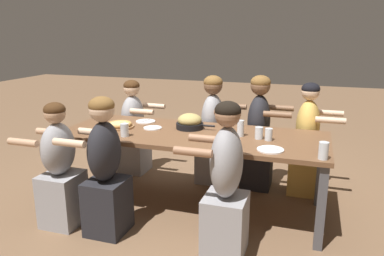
# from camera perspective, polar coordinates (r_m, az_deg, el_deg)

# --- Properties ---
(ground_plane) EXTENTS (18.00, 18.00, 0.00)m
(ground_plane) POSITION_cam_1_polar(r_m,az_deg,el_deg) (3.81, -0.00, -11.72)
(ground_plane) COLOR brown
(ground_plane) RESTS_ON ground
(dining_table) EXTENTS (2.50, 0.94, 0.75)m
(dining_table) POSITION_cam_1_polar(r_m,az_deg,el_deg) (3.56, -0.00, -1.85)
(dining_table) COLOR brown
(dining_table) RESTS_ON ground
(pizza_board_main) EXTENTS (0.29, 0.29, 0.05)m
(pizza_board_main) POSITION_cam_1_polar(r_m,az_deg,el_deg) (3.80, -11.00, 0.46)
(pizza_board_main) COLOR #996B42
(pizza_board_main) RESTS_ON dining_table
(skillet_bowl) EXTENTS (0.39, 0.27, 0.15)m
(skillet_bowl) POSITION_cam_1_polar(r_m,az_deg,el_deg) (3.69, -0.34, 0.91)
(skillet_bowl) COLOR black
(skillet_bowl) RESTS_ON dining_table
(empty_plate_a) EXTENTS (0.21, 0.21, 0.02)m
(empty_plate_a) POSITION_cam_1_polar(r_m,az_deg,el_deg) (3.99, -7.09, 1.00)
(empty_plate_a) COLOR white
(empty_plate_a) RESTS_ON dining_table
(empty_plate_b) EXTENTS (0.22, 0.22, 0.02)m
(empty_plate_b) POSITION_cam_1_polar(r_m,az_deg,el_deg) (3.10, 11.87, -3.24)
(empty_plate_b) COLOR white
(empty_plate_b) RESTS_ON dining_table
(empty_plate_c) EXTENTS (0.18, 0.18, 0.02)m
(empty_plate_c) POSITION_cam_1_polar(r_m,az_deg,el_deg) (3.72, -6.02, 0.02)
(empty_plate_c) COLOR white
(empty_plate_c) RESTS_ON dining_table
(drinking_glass_a) EXTENTS (0.07, 0.07, 0.11)m
(drinking_glass_a) POSITION_cam_1_polar(r_m,az_deg,el_deg) (3.36, 11.61, -0.96)
(drinking_glass_a) COLOR silver
(drinking_glass_a) RESTS_ON dining_table
(drinking_glass_b) EXTENTS (0.08, 0.08, 0.12)m
(drinking_glass_b) POSITION_cam_1_polar(r_m,az_deg,el_deg) (3.47, -10.23, -0.41)
(drinking_glass_b) COLOR silver
(drinking_glass_b) RESTS_ON dining_table
(drinking_glass_c) EXTENTS (0.06, 0.06, 0.15)m
(drinking_glass_c) POSITION_cam_1_polar(r_m,az_deg,el_deg) (3.45, 7.40, -0.21)
(drinking_glass_c) COLOR silver
(drinking_glass_c) RESTS_ON dining_table
(drinking_glass_d) EXTENTS (0.07, 0.07, 0.13)m
(drinking_glass_d) POSITION_cam_1_polar(r_m,az_deg,el_deg) (2.99, 19.41, -3.27)
(drinking_glass_d) COLOR silver
(drinking_glass_d) RESTS_ON dining_table
(drinking_glass_e) EXTENTS (0.07, 0.07, 0.11)m
(drinking_glass_e) POSITION_cam_1_polar(r_m,az_deg,el_deg) (3.40, 10.16, -0.85)
(drinking_glass_e) COLOR silver
(drinking_glass_e) RESTS_ON dining_table
(diner_far_center) EXTENTS (0.51, 0.40, 1.22)m
(diner_far_center) POSITION_cam_1_polar(r_m,az_deg,el_deg) (4.22, 3.17, -0.81)
(diner_far_center) COLOR #99999E
(diner_far_center) RESTS_ON ground
(diner_near_left) EXTENTS (0.51, 0.40, 1.11)m
(diner_near_left) POSITION_cam_1_polar(r_m,az_deg,el_deg) (3.48, -19.48, -6.19)
(diner_near_left) COLOR #99999E
(diner_near_left) RESTS_ON ground
(diner_far_left) EXTENTS (0.51, 0.40, 1.13)m
(diner_far_left) POSITION_cam_1_polar(r_m,az_deg,el_deg) (4.58, -8.88, -0.41)
(diner_far_left) COLOR #99999E
(diner_far_left) RESTS_ON ground
(diner_far_right) EXTENTS (0.51, 0.40, 1.18)m
(diner_far_right) POSITION_cam_1_polar(r_m,az_deg,el_deg) (4.10, 17.07, -2.37)
(diner_far_right) COLOR gold
(diner_far_right) RESTS_ON ground
(diner_near_midleft) EXTENTS (0.51, 0.40, 1.19)m
(diner_near_midleft) POSITION_cam_1_polar(r_m,az_deg,el_deg) (3.22, -13.08, -6.49)
(diner_near_midleft) COLOR #232328
(diner_near_midleft) RESTS_ON ground
(diner_far_midright) EXTENTS (0.51, 0.40, 1.24)m
(diner_far_midright) POSITION_cam_1_polar(r_m,az_deg,el_deg) (4.12, 10.09, -1.25)
(diner_far_midright) COLOR #232328
(diner_far_midright) RESTS_ON ground
(diner_near_midright) EXTENTS (0.51, 0.40, 1.21)m
(diner_near_midright) POSITION_cam_1_polar(r_m,az_deg,el_deg) (2.85, 5.11, -8.96)
(diner_near_midright) COLOR #99999E
(diner_near_midright) RESTS_ON ground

